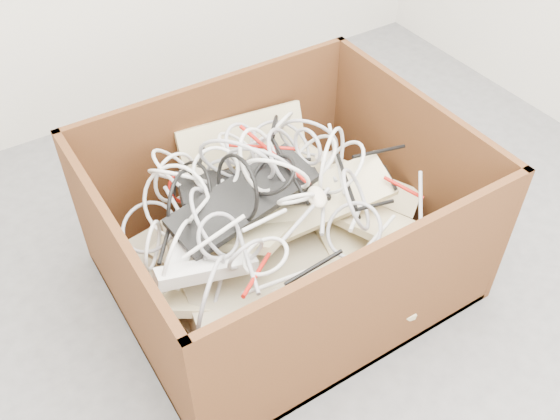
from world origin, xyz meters
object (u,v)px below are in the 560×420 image
cardboard_box (280,248)px  vga_plug (347,169)px  power_strip_left (190,239)px  power_strip_right (207,270)px

cardboard_box → vga_plug: size_ratio=23.99×
power_strip_left → vga_plug: 0.58m
cardboard_box → vga_plug: cardboard_box is taller
power_strip_right → cardboard_box: bearing=29.0°
power_strip_right → vga_plug: bearing=22.1°
power_strip_left → power_strip_right: power_strip_left is taller
cardboard_box → power_strip_left: size_ratio=3.48×
power_strip_left → power_strip_right: (-0.01, -0.13, -0.00)m
cardboard_box → power_strip_left: bearing=177.3°
cardboard_box → power_strip_right: size_ratio=3.72×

